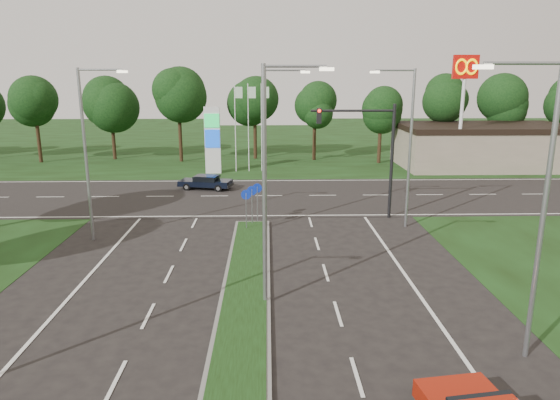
{
  "coord_description": "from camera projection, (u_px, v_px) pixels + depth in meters",
  "views": [
    {
      "loc": [
        0.92,
        -11.87,
        8.53
      ],
      "look_at": [
        1.57,
        13.79,
        2.2
      ],
      "focal_mm": 32.0,
      "sensor_mm": 36.0,
      "label": 1
    }
  ],
  "objects": [
    {
      "name": "traffic_signal",
      "position": [
        371.0,
        143.0,
        30.07
      ],
      "size": [
        5.1,
        0.42,
        7.0
      ],
      "color": "black",
      "rests_on": "ground"
    },
    {
      "name": "streetlight_left_far",
      "position": [
        89.0,
        146.0,
        25.71
      ],
      "size": [
        2.53,
        0.22,
        9.0
      ],
      "color": "gray",
      "rests_on": "ground"
    },
    {
      "name": "streetlight_median_far",
      "position": [
        269.0,
        141.0,
        27.88
      ],
      "size": [
        2.53,
        0.22,
        9.0
      ],
      "color": "gray",
      "rests_on": "ground"
    },
    {
      "name": "verge_far",
      "position": [
        260.0,
        143.0,
        66.92
      ],
      "size": [
        160.0,
        50.0,
        0.02
      ],
      "primitive_type": "cube",
      "color": "black",
      "rests_on": "ground"
    },
    {
      "name": "streetlight_right_near",
      "position": [
        539.0,
        199.0,
        14.48
      ],
      "size": [
        2.53,
        0.22,
        9.0
      ],
      "rotation": [
        0.0,
        0.0,
        3.14
      ],
      "color": "gray",
      "rests_on": "ground"
    },
    {
      "name": "median_signs",
      "position": [
        252.0,
        198.0,
        29.05
      ],
      "size": [
        1.16,
        1.76,
        2.38
      ],
      "color": "gray",
      "rests_on": "ground"
    },
    {
      "name": "median_kerb",
      "position": [
        242.0,
        327.0,
        17.41
      ],
      "size": [
        2.0,
        26.0,
        0.12
      ],
      "primitive_type": "cube",
      "color": "slate",
      "rests_on": "ground"
    },
    {
      "name": "gas_pylon",
      "position": [
        215.0,
        138.0,
        44.76
      ],
      "size": [
        5.8,
        1.26,
        8.0
      ],
      "color": "silver",
      "rests_on": "ground"
    },
    {
      "name": "commercial_building",
      "position": [
        484.0,
        146.0,
        48.55
      ],
      "size": [
        16.0,
        9.0,
        4.0
      ],
      "primitive_type": "cube",
      "color": "gray",
      "rests_on": "ground"
    },
    {
      "name": "ground",
      "position": [
        235.0,
        400.0,
        13.54
      ],
      "size": [
        160.0,
        160.0,
        0.0
      ],
      "primitive_type": "plane",
      "color": "black",
      "rests_on": "ground"
    },
    {
      "name": "navy_sedan",
      "position": [
        206.0,
        182.0,
        38.92
      ],
      "size": [
        4.25,
        2.45,
        1.1
      ],
      "rotation": [
        0.0,
        0.0,
        1.36
      ],
      "color": "black",
      "rests_on": "ground"
    },
    {
      "name": "mcdonalds_sign",
      "position": [
        464.0,
        84.0,
        43.1
      ],
      "size": [
        2.2,
        0.47,
        10.4
      ],
      "color": "silver",
      "rests_on": "ground"
    },
    {
      "name": "treeline_far",
      "position": [
        259.0,
        94.0,
        50.67
      ],
      "size": [
        6.0,
        6.0,
        9.9
      ],
      "color": "black",
      "rests_on": "ground"
    },
    {
      "name": "cross_road",
      "position": [
        255.0,
        196.0,
        36.83
      ],
      "size": [
        160.0,
        12.0,
        0.02
      ],
      "primitive_type": "cube",
      "color": "black",
      "rests_on": "ground"
    },
    {
      "name": "streetlight_median_near",
      "position": [
        270.0,
        175.0,
        18.17
      ],
      "size": [
        2.53,
        0.22,
        9.0
      ],
      "color": "gray",
      "rests_on": "ground"
    },
    {
      "name": "streetlight_right_far",
      "position": [
        407.0,
        140.0,
        28.07
      ],
      "size": [
        2.53,
        0.22,
        9.0
      ],
      "rotation": [
        0.0,
        0.0,
        3.14
      ],
      "color": "gray",
      "rests_on": "ground"
    }
  ]
}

